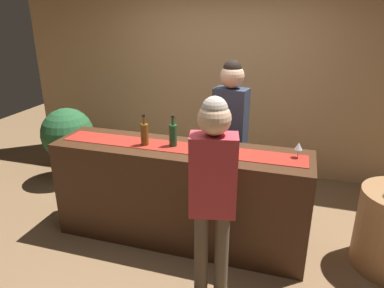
# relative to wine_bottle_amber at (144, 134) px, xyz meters

# --- Properties ---
(ground_plane) EXTENTS (10.00, 10.00, 0.00)m
(ground_plane) POSITION_rel_wine_bottle_amber_xyz_m (0.33, 0.04, -1.10)
(ground_plane) COLOR brown
(back_wall) EXTENTS (6.00, 0.12, 2.90)m
(back_wall) POSITION_rel_wine_bottle_amber_xyz_m (0.33, 1.94, 0.35)
(back_wall) COLOR tan
(back_wall) RESTS_ON ground
(bar_counter) EXTENTS (2.44, 0.60, 0.99)m
(bar_counter) POSITION_rel_wine_bottle_amber_xyz_m (0.33, 0.04, -0.61)
(bar_counter) COLOR #3D2314
(bar_counter) RESTS_ON ground
(counter_runner_cloth) EXTENTS (2.32, 0.28, 0.01)m
(counter_runner_cloth) POSITION_rel_wine_bottle_amber_xyz_m (0.33, 0.04, -0.11)
(counter_runner_cloth) COLOR maroon
(counter_runner_cloth) RESTS_ON bar_counter
(wine_bottle_amber) EXTENTS (0.07, 0.07, 0.30)m
(wine_bottle_amber) POSITION_rel_wine_bottle_amber_xyz_m (0.00, 0.00, 0.00)
(wine_bottle_amber) COLOR brown
(wine_bottle_amber) RESTS_ON bar_counter
(wine_bottle_green) EXTENTS (0.07, 0.07, 0.30)m
(wine_bottle_green) POSITION_rel_wine_bottle_amber_xyz_m (0.26, 0.05, 0.00)
(wine_bottle_green) COLOR #194723
(wine_bottle_green) RESTS_ON bar_counter
(wine_glass_near_customer) EXTENTS (0.07, 0.07, 0.14)m
(wine_glass_near_customer) POSITION_rel_wine_bottle_amber_xyz_m (0.59, -0.01, -0.01)
(wine_glass_near_customer) COLOR silver
(wine_glass_near_customer) RESTS_ON bar_counter
(wine_glass_mid_counter) EXTENTS (0.07, 0.07, 0.14)m
(wine_glass_mid_counter) POSITION_rel_wine_bottle_amber_xyz_m (1.39, 0.11, -0.01)
(wine_glass_mid_counter) COLOR silver
(wine_glass_mid_counter) RESTS_ON bar_counter
(bartender) EXTENTS (0.37, 0.25, 1.74)m
(bartender) POSITION_rel_wine_bottle_amber_xyz_m (0.69, 0.62, -0.02)
(bartender) COLOR #26262B
(bartender) RESTS_ON ground
(customer_sipping) EXTENTS (0.38, 0.27, 1.67)m
(customer_sipping) POSITION_rel_wine_bottle_amber_xyz_m (0.82, -0.63, -0.08)
(customer_sipping) COLOR brown
(customer_sipping) RESTS_ON ground
(potted_plant_tall) EXTENTS (0.68, 0.68, 1.00)m
(potted_plant_tall) POSITION_rel_wine_bottle_amber_xyz_m (-1.53, 0.88, -0.53)
(potted_plant_tall) COLOR #4C4C51
(potted_plant_tall) RESTS_ON ground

